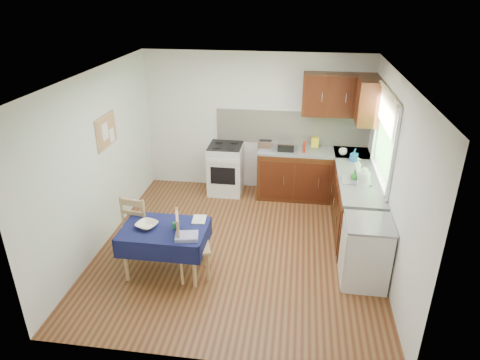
# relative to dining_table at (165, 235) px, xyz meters

# --- Properties ---
(floor) EXTENTS (4.20, 4.20, 0.00)m
(floor) POSITION_rel_dining_table_xyz_m (0.88, 0.69, -0.56)
(floor) COLOR #532716
(floor) RESTS_ON ground
(ceiling) EXTENTS (4.00, 4.20, 0.02)m
(ceiling) POSITION_rel_dining_table_xyz_m (0.88, 0.69, 1.94)
(ceiling) COLOR white
(ceiling) RESTS_ON wall_back
(wall_back) EXTENTS (4.00, 0.02, 2.50)m
(wall_back) POSITION_rel_dining_table_xyz_m (0.88, 2.79, 0.69)
(wall_back) COLOR silver
(wall_back) RESTS_ON ground
(wall_front) EXTENTS (4.00, 0.02, 2.50)m
(wall_front) POSITION_rel_dining_table_xyz_m (0.88, -1.41, 0.69)
(wall_front) COLOR silver
(wall_front) RESTS_ON ground
(wall_left) EXTENTS (0.02, 4.20, 2.50)m
(wall_left) POSITION_rel_dining_table_xyz_m (-1.12, 0.69, 0.69)
(wall_left) COLOR silver
(wall_left) RESTS_ON ground
(wall_right) EXTENTS (0.02, 4.20, 2.50)m
(wall_right) POSITION_rel_dining_table_xyz_m (2.88, 0.69, 0.69)
(wall_right) COLOR silver
(wall_right) RESTS_ON ground
(base_cabinets) EXTENTS (1.90, 2.30, 0.86)m
(base_cabinets) POSITION_rel_dining_table_xyz_m (2.24, 1.94, -0.13)
(base_cabinets) COLOR #331B08
(base_cabinets) RESTS_ON ground
(worktop_back) EXTENTS (1.90, 0.60, 0.04)m
(worktop_back) POSITION_rel_dining_table_xyz_m (1.93, 2.49, 0.32)
(worktop_back) COLOR gray
(worktop_back) RESTS_ON base_cabinets
(worktop_right) EXTENTS (0.60, 1.70, 0.04)m
(worktop_right) POSITION_rel_dining_table_xyz_m (2.58, 1.34, 0.32)
(worktop_right) COLOR gray
(worktop_right) RESTS_ON base_cabinets
(worktop_corner) EXTENTS (0.60, 0.60, 0.04)m
(worktop_corner) POSITION_rel_dining_table_xyz_m (2.58, 2.49, 0.32)
(worktop_corner) COLOR gray
(worktop_corner) RESTS_ON base_cabinets
(splashback) EXTENTS (2.70, 0.02, 0.60)m
(splashback) POSITION_rel_dining_table_xyz_m (1.53, 2.77, 0.64)
(splashback) COLOR silver
(splashback) RESTS_ON wall_back
(upper_cabinets) EXTENTS (1.20, 0.85, 0.70)m
(upper_cabinets) POSITION_rel_dining_table_xyz_m (2.40, 2.49, 1.29)
(upper_cabinets) COLOR #331B08
(upper_cabinets) RESTS_ON wall_back
(stove) EXTENTS (0.60, 0.61, 0.92)m
(stove) POSITION_rel_dining_table_xyz_m (0.38, 2.48, -0.10)
(stove) COLOR silver
(stove) RESTS_ON ground
(window) EXTENTS (0.04, 1.48, 1.26)m
(window) POSITION_rel_dining_table_xyz_m (2.85, 1.39, 1.09)
(window) COLOR #295422
(window) RESTS_ON wall_right
(fridge) EXTENTS (0.58, 0.60, 0.89)m
(fridge) POSITION_rel_dining_table_xyz_m (2.58, 0.14, -0.12)
(fridge) COLOR silver
(fridge) RESTS_ON ground
(corkboard) EXTENTS (0.04, 0.62, 0.47)m
(corkboard) POSITION_rel_dining_table_xyz_m (-1.09, 0.99, 1.04)
(corkboard) COLOR tan
(corkboard) RESTS_ON wall_left
(dining_table) EXTENTS (1.10, 0.75, 0.66)m
(dining_table) POSITION_rel_dining_table_xyz_m (0.00, 0.00, 0.00)
(dining_table) COLOR #0F163F
(dining_table) RESTS_ON ground
(chair_far) EXTENTS (0.46, 0.46, 0.92)m
(chair_far) POSITION_rel_dining_table_xyz_m (-0.50, 0.39, -0.07)
(chair_far) COLOR tan
(chair_far) RESTS_ON ground
(chair_near) EXTENTS (0.53, 0.53, 0.94)m
(chair_near) POSITION_rel_dining_table_xyz_m (0.34, -0.06, -0.06)
(chair_near) COLOR tan
(chair_near) RESTS_ON ground
(toaster) EXTENTS (0.25, 0.15, 0.19)m
(toaster) POSITION_rel_dining_table_xyz_m (1.10, 2.38, 0.43)
(toaster) COLOR silver
(toaster) RESTS_ON worktop_back
(sandwich_press) EXTENTS (0.28, 0.24, 0.16)m
(sandwich_press) POSITION_rel_dining_table_xyz_m (1.45, 2.43, 0.42)
(sandwich_press) COLOR black
(sandwich_press) RESTS_ON worktop_back
(sauce_bottle) EXTENTS (0.05, 0.05, 0.20)m
(sauce_bottle) POSITION_rel_dining_table_xyz_m (1.76, 2.35, 0.44)
(sauce_bottle) COLOR red
(sauce_bottle) RESTS_ON worktop_back
(yellow_packet) EXTENTS (0.15, 0.12, 0.17)m
(yellow_packet) POSITION_rel_dining_table_xyz_m (1.95, 2.66, 0.43)
(yellow_packet) COLOR yellow
(yellow_packet) RESTS_ON worktop_back
(dish_rack) EXTENTS (0.41, 0.31, 0.20)m
(dish_rack) POSITION_rel_dining_table_xyz_m (2.53, 1.30, 0.36)
(dish_rack) COLOR gray
(dish_rack) RESTS_ON worktop_right
(kettle) EXTENTS (0.17, 0.17, 0.29)m
(kettle) POSITION_rel_dining_table_xyz_m (2.60, 1.14, 0.47)
(kettle) COLOR silver
(kettle) RESTS_ON worktop_right
(cup) EXTENTS (0.15, 0.15, 0.11)m
(cup) POSITION_rel_dining_table_xyz_m (2.41, 2.34, 0.39)
(cup) COLOR white
(cup) RESTS_ON worktop_back
(soap_bottle_a) EXTENTS (0.16, 0.16, 0.29)m
(soap_bottle_a) POSITION_rel_dining_table_xyz_m (2.55, 1.46, 0.49)
(soap_bottle_a) COLOR silver
(soap_bottle_a) RESTS_ON worktop_right
(soap_bottle_b) EXTENTS (0.14, 0.14, 0.21)m
(soap_bottle_b) POSITION_rel_dining_table_xyz_m (2.56, 2.07, 0.45)
(soap_bottle_b) COLOR #1E64B0
(soap_bottle_b) RESTS_ON worktop_right
(soap_bottle_c) EXTENTS (0.16, 0.16, 0.15)m
(soap_bottle_c) POSITION_rel_dining_table_xyz_m (2.51, 1.33, 0.42)
(soap_bottle_c) COLOR #248527
(soap_bottle_c) RESTS_ON worktop_right
(plate_bowl) EXTENTS (0.34, 0.34, 0.07)m
(plate_bowl) POSITION_rel_dining_table_xyz_m (-0.22, -0.01, 0.14)
(plate_bowl) COLOR #FBF3CD
(plate_bowl) RESTS_ON dining_table
(book) EXTENTS (0.20, 0.25, 0.02)m
(book) POSITION_rel_dining_table_xyz_m (0.32, 0.25, 0.11)
(book) COLOR white
(book) RESTS_ON dining_table
(spice_jar) EXTENTS (0.04, 0.04, 0.08)m
(spice_jar) POSITION_rel_dining_table_xyz_m (0.13, 0.01, 0.15)
(spice_jar) COLOR green
(spice_jar) RESTS_ON dining_table
(tea_towel) EXTENTS (0.32, 0.27, 0.05)m
(tea_towel) POSITION_rel_dining_table_xyz_m (0.35, -0.19, 0.13)
(tea_towel) COLOR navy
(tea_towel) RESTS_ON dining_table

